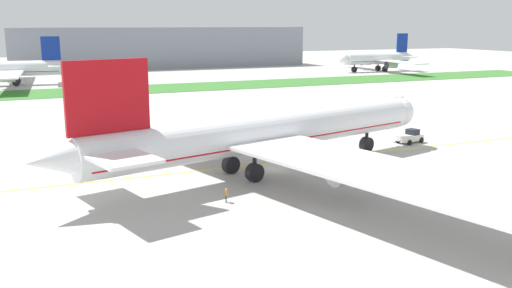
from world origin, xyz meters
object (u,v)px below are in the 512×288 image
object	(u,v)px
ground_crew_wingwalker_port	(226,194)
parked_airliner_far_left	(9,69)
service_truck_baggage_loader	(396,102)
pushback_tug	(410,137)
parked_airliner_far_centre	(378,59)
airliner_foreground	(261,134)

from	to	relation	value
ground_crew_wingwalker_port	parked_airliner_far_left	xyz separation A→B (m)	(-21.84, 141.05, 4.26)
ground_crew_wingwalker_port	service_truck_baggage_loader	xyz separation A→B (m)	(59.71, 49.18, 0.70)
pushback_tug	parked_airliner_far_left	world-z (taller)	parked_airliner_far_left
service_truck_baggage_loader	parked_airliner_far_centre	size ratio (longest dim) A/B	0.09
service_truck_baggage_loader	parked_airliner_far_centre	world-z (taller)	parked_airliner_far_centre
airliner_foreground	pushback_tug	distance (m)	31.90
airliner_foreground	service_truck_baggage_loader	distance (m)	64.75
pushback_tug	parked_airliner_far_centre	distance (m)	145.75
pushback_tug	service_truck_baggage_loader	bearing A→B (deg)	56.63
airliner_foreground	pushback_tug	world-z (taller)	airliner_foreground
airliner_foreground	ground_crew_wingwalker_port	size ratio (longest dim) A/B	61.00
parked_airliner_far_left	parked_airliner_far_centre	world-z (taller)	parked_airliner_far_centre
airliner_foreground	ground_crew_wingwalker_port	world-z (taller)	airliner_foreground
service_truck_baggage_loader	pushback_tug	bearing A→B (deg)	-123.37
pushback_tug	parked_airliner_far_left	xyz separation A→B (m)	(-60.90, 123.23, 4.20)
airliner_foreground	pushback_tug	bearing A→B (deg)	14.85
parked_airliner_far_left	parked_airliner_far_centre	distance (m)	140.63
airliner_foreground	service_truck_baggage_loader	world-z (taller)	airliner_foreground
service_truck_baggage_loader	parked_airliner_far_centre	distance (m)	108.19
service_truck_baggage_loader	ground_crew_wingwalker_port	bearing A→B (deg)	-140.53
parked_airliner_far_left	airliner_foreground	bearing A→B (deg)	-76.99
parked_airliner_far_left	ground_crew_wingwalker_port	bearing A→B (deg)	-81.20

